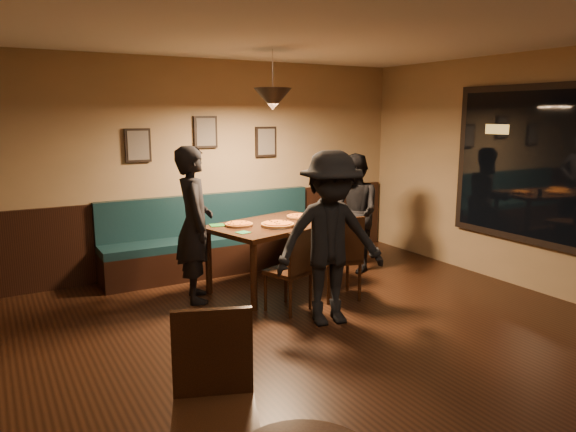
# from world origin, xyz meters

# --- Properties ---
(floor) EXTENTS (7.00, 7.00, 0.00)m
(floor) POSITION_xyz_m (0.00, 0.00, 0.00)
(floor) COLOR black
(floor) RESTS_ON ground
(ceiling) EXTENTS (7.00, 7.00, 0.00)m
(ceiling) POSITION_xyz_m (0.00, 0.00, 2.80)
(ceiling) COLOR silver
(ceiling) RESTS_ON ground
(wall_back) EXTENTS (6.00, 0.00, 6.00)m
(wall_back) POSITION_xyz_m (0.00, 3.50, 1.40)
(wall_back) COLOR #8C704F
(wall_back) RESTS_ON ground
(wainscot) EXTENTS (5.88, 0.06, 1.00)m
(wainscot) POSITION_xyz_m (0.00, 3.47, 0.50)
(wainscot) COLOR black
(wainscot) RESTS_ON ground
(booth_bench) EXTENTS (3.00, 0.60, 1.00)m
(booth_bench) POSITION_xyz_m (0.00, 3.20, 0.50)
(booth_bench) COLOR #0F232D
(booth_bench) RESTS_ON ground
(window_frame) EXTENTS (0.06, 2.56, 1.86)m
(window_frame) POSITION_xyz_m (2.96, 0.50, 1.50)
(window_frame) COLOR black
(window_frame) RESTS_ON wall_right
(window_glass) EXTENTS (0.00, 2.40, 2.40)m
(window_glass) POSITION_xyz_m (2.93, 0.50, 1.50)
(window_glass) COLOR black
(window_glass) RESTS_ON wall_right
(picture_left) EXTENTS (0.32, 0.04, 0.42)m
(picture_left) POSITION_xyz_m (-0.90, 3.47, 1.70)
(picture_left) COLOR black
(picture_left) RESTS_ON wall_back
(picture_center) EXTENTS (0.32, 0.04, 0.42)m
(picture_center) POSITION_xyz_m (0.00, 3.47, 1.85)
(picture_center) COLOR black
(picture_center) RESTS_ON wall_back
(picture_right) EXTENTS (0.32, 0.04, 0.42)m
(picture_right) POSITION_xyz_m (0.90, 3.47, 1.70)
(picture_right) COLOR black
(picture_right) RESTS_ON wall_back
(pendant_lamp) EXTENTS (0.44, 0.44, 0.25)m
(pendant_lamp) POSITION_xyz_m (0.34, 2.21, 2.25)
(pendant_lamp) COLOR black
(pendant_lamp) RESTS_ON ceiling
(dining_table) EXTENTS (1.70, 1.32, 0.80)m
(dining_table) POSITION_xyz_m (0.34, 2.21, 0.40)
(dining_table) COLOR black
(dining_table) RESTS_ON floor
(chair_near_left) EXTENTS (0.52, 0.52, 0.91)m
(chair_near_left) POSITION_xyz_m (0.12, 1.48, 0.45)
(chair_near_left) COLOR #33180E
(chair_near_left) RESTS_ON floor
(chair_near_right) EXTENTS (0.53, 0.53, 0.98)m
(chair_near_right) POSITION_xyz_m (0.82, 1.53, 0.49)
(chair_near_right) COLOR black
(chair_near_right) RESTS_ON floor
(diner_left) EXTENTS (0.56, 0.72, 1.75)m
(diner_left) POSITION_xyz_m (-0.62, 2.29, 0.87)
(diner_left) COLOR black
(diner_left) RESTS_ON floor
(diner_right) EXTENTS (0.70, 0.84, 1.58)m
(diner_right) POSITION_xyz_m (1.63, 2.34, 0.79)
(diner_right) COLOR black
(diner_right) RESTS_ON floor
(diner_front) EXTENTS (1.23, 0.87, 1.74)m
(diner_front) POSITION_xyz_m (0.31, 0.97, 0.87)
(diner_front) COLOR black
(diner_front) RESTS_ON floor
(pizza_a) EXTENTS (0.36, 0.36, 0.04)m
(pizza_a) POSITION_xyz_m (-0.08, 2.28, 0.82)
(pizza_a) COLOR orange
(pizza_a) RESTS_ON dining_table
(pizza_b) EXTENTS (0.47, 0.47, 0.04)m
(pizza_b) POSITION_xyz_m (0.30, 2.04, 0.82)
(pizza_b) COLOR #C17E24
(pizza_b) RESTS_ON dining_table
(pizza_c) EXTENTS (0.42, 0.42, 0.04)m
(pizza_c) POSITION_xyz_m (0.78, 2.35, 0.82)
(pizza_c) COLOR #C08924
(pizza_c) RESTS_ON dining_table
(soda_glass) EXTENTS (0.07, 0.07, 0.14)m
(soda_glass) POSITION_xyz_m (1.00, 1.88, 0.87)
(soda_glass) COLOR black
(soda_glass) RESTS_ON dining_table
(tabasco_bottle) EXTENTS (0.04, 0.04, 0.12)m
(tabasco_bottle) POSITION_xyz_m (0.90, 2.12, 0.86)
(tabasco_bottle) COLOR #9D0508
(tabasco_bottle) RESTS_ON dining_table
(napkin_a) EXTENTS (0.19, 0.19, 0.01)m
(napkin_a) POSITION_xyz_m (-0.29, 2.43, 0.81)
(napkin_a) COLOR #1A6524
(napkin_a) RESTS_ON dining_table
(napkin_b) EXTENTS (0.16, 0.16, 0.01)m
(napkin_b) POSITION_xyz_m (-0.19, 1.93, 0.81)
(napkin_b) COLOR #228043
(napkin_b) RESTS_ON dining_table
(cutlery_set) EXTENTS (0.20, 0.08, 0.00)m
(cutlery_set) POSITION_xyz_m (0.27, 1.85, 0.80)
(cutlery_set) COLOR silver
(cutlery_set) RESTS_ON dining_table
(cafe_chair_far) EXTENTS (0.58, 0.58, 1.02)m
(cafe_chair_far) POSITION_xyz_m (-1.65, -0.83, 0.51)
(cafe_chair_far) COLOR black
(cafe_chair_far) RESTS_ON floor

